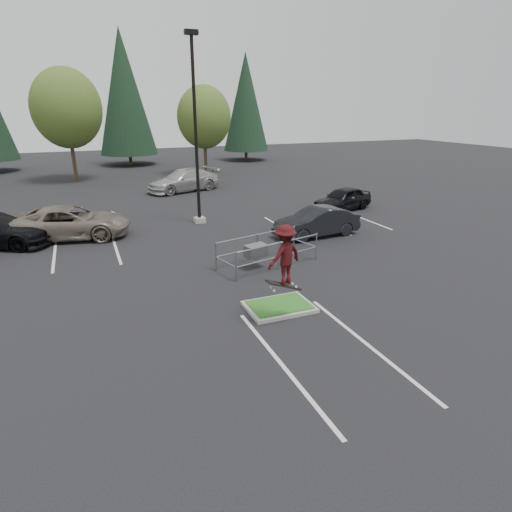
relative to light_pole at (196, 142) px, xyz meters
name	(u,v)px	position (x,y,z in m)	size (l,w,h in m)	color
ground	(279,308)	(-0.50, -12.00, -4.56)	(120.00, 120.00, 0.00)	black
grass_median	(279,306)	(-0.50, -12.00, -4.48)	(2.20, 1.60, 0.16)	gray
stall_lines	(195,258)	(-1.85, -5.98, -4.56)	(22.62, 17.60, 0.01)	silver
light_pole	(196,142)	(0.00, 0.00, 0.00)	(0.70, 0.60, 10.12)	gray
decid_b	(67,111)	(-6.51, 18.53, 1.48)	(5.89, 5.89, 9.64)	#38281C
decid_c	(204,119)	(5.49, 17.83, 0.69)	(5.12, 5.12, 8.38)	#38281C
conif_b	(124,93)	(-0.50, 28.50, 3.29)	(6.38, 6.38, 14.50)	#38281C
conif_c	(246,102)	(13.50, 27.50, 2.29)	(5.50, 5.50, 12.50)	#38281C
cart_corral	(259,250)	(0.36, -8.12, -3.79)	(4.54, 2.55, 1.22)	gray
skateboarder	(284,255)	(-0.85, -13.00, -2.29)	(1.34, 1.02, 2.13)	black
car_l_tan	(69,223)	(-7.00, -0.50, -3.74)	(2.71, 5.89, 1.64)	#79695C
car_r_charc	(317,222)	(4.94, -5.00, -3.81)	(1.58, 4.54, 1.50)	black
car_r_black	(343,199)	(9.50, -0.50, -3.82)	(1.75, 4.36, 1.49)	black
car_far_silver	(185,180)	(1.52, 10.00, -3.70)	(2.41, 5.94, 1.72)	#B5B5AF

